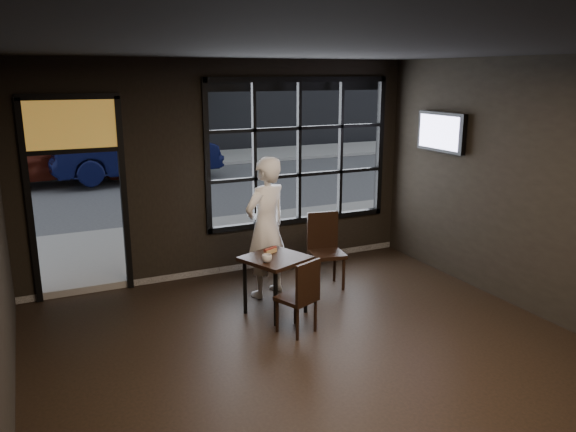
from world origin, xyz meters
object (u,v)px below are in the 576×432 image
cafe_table (275,285)px  chair_near (296,296)px  man (266,227)px  navy_car (136,151)px

cafe_table → chair_near: (0.00, -0.60, 0.08)m
man → navy_car: man is taller
cafe_table → navy_car: size_ratio=0.16×
cafe_table → chair_near: chair_near is taller
chair_near → navy_car: (0.12, 10.62, 0.42)m
man → cafe_table: bearing=55.6°
man → navy_car: bearing=-111.6°
cafe_table → man: bearing=55.5°
man → navy_car: (-0.02, 9.39, -0.09)m
cafe_table → man: (0.14, 0.63, 0.58)m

